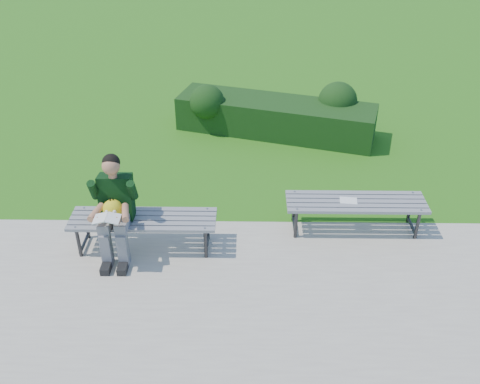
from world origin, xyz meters
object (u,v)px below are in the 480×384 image
Objects in this scene: hedge at (277,113)px; seated_boy at (114,205)px; bench_left at (143,222)px; paper_sheet at (348,201)px; bench_right at (356,204)px.

hedge is 2.73× the size of seated_boy.
bench_left is 7.64× the size of paper_sheet.
bench_right is at bearing -73.57° from hedge.
hedge is 2.00× the size of bench_right.
paper_sheet is (-0.10, 0.00, 0.06)m from bench_right.
hedge reaches higher than paper_sheet.
hedge is 4.12m from seated_boy.
seated_boy is at bearing -120.93° from hedge.
seated_boy is 5.58× the size of paper_sheet.
bench_left is at bearing 17.44° from seated_boy.
hedge is at bearing 59.07° from seated_boy.
seated_boy reaches higher than paper_sheet.
bench_left reaches higher than paper_sheet.
hedge reaches higher than bench_right.
seated_boy reaches higher than bench_right.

